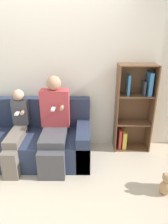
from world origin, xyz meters
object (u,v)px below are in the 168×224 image
(adult_seated, at_px, (54,121))
(bookshelf, at_px, (133,109))
(child_seated, at_px, (16,131))
(teddy_bear, at_px, (166,184))
(couch, at_px, (33,141))

(adult_seated, distance_m, bookshelf, 1.30)
(child_seated, height_order, teddy_bear, child_seated)
(couch, distance_m, bookshelf, 1.68)
(couch, bearing_deg, child_seated, -143.19)
(adult_seated, relative_size, teddy_bear, 4.04)
(adult_seated, height_order, child_seated, adult_seated)
(couch, relative_size, teddy_bear, 5.56)
(couch, xyz_separation_m, bookshelf, (1.60, 0.30, 0.42))
(adult_seated, bearing_deg, bookshelf, 17.31)
(couch, bearing_deg, bookshelf, 10.66)
(child_seated, height_order, bookshelf, bookshelf)
(child_seated, bearing_deg, adult_seated, 5.88)
(adult_seated, distance_m, child_seated, 0.57)
(child_seated, xyz_separation_m, teddy_bear, (2.01, -0.66, -0.39))
(teddy_bear, bearing_deg, child_seated, 161.82)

